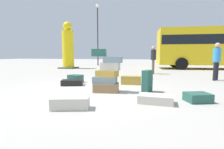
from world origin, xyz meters
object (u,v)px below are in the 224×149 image
object	(u,v)px
suitcase_teal_right_side	(198,97)
parked_bus	(218,46)
suitcase_black_foreground_near	(72,83)
suitcase_teal_behind_tower	(147,81)
person_tourist_with_camera	(153,57)
suitcase_cream_left_side	(155,99)
suitcase_teal_upright_blue	(75,78)
suitcase_cream_foreground_far	(70,103)
person_bearded_onlooker	(217,58)
yellow_dummy_statue	(68,48)
suitcase_tower	(107,75)
lamp_post	(98,26)
suitcase_tan_white_trunk	(131,80)

from	to	relation	value
suitcase_teal_right_side	parked_bus	bearing A→B (deg)	50.06
suitcase_black_foreground_near	suitcase_teal_behind_tower	bearing A→B (deg)	-28.02
person_tourist_with_camera	suitcase_teal_right_side	bearing A→B (deg)	3.16
suitcase_black_foreground_near	suitcase_cream_left_side	xyz separation A→B (m)	(2.92, -1.58, -0.01)
suitcase_teal_behind_tower	suitcase_teal_upright_blue	world-z (taller)	suitcase_teal_behind_tower
suitcase_cream_foreground_far	person_bearded_onlooker	distance (m)	6.64
yellow_dummy_statue	parked_bus	world-z (taller)	yellow_dummy_statue
suitcase_black_foreground_near	suitcase_tower	bearing A→B (deg)	-42.25
suitcase_cream_left_side	yellow_dummy_statue	xyz separation A→B (m)	(-7.03, 8.69, 1.58)
suitcase_teal_behind_tower	person_bearded_onlooker	world-z (taller)	person_bearded_onlooker
suitcase_tower	suitcase_teal_right_side	distance (m)	2.46
yellow_dummy_statue	lamp_post	bearing A→B (deg)	76.82
suitcase_cream_left_side	suitcase_teal_right_side	world-z (taller)	suitcase_teal_right_side
suitcase_tower	suitcase_teal_right_side	bearing A→B (deg)	-12.58
suitcase_tower	suitcase_teal_behind_tower	bearing A→B (deg)	9.85
yellow_dummy_statue	suitcase_cream_left_side	bearing A→B (deg)	-51.01
suitcase_teal_behind_tower	suitcase_cream_foreground_far	distance (m)	2.43
suitcase_cream_left_side	lamp_post	xyz separation A→B (m)	(-6.00, 13.09, 4.02)
suitcase_black_foreground_near	person_bearded_onlooker	distance (m)	6.10
lamp_post	yellow_dummy_statue	bearing A→B (deg)	-103.18
suitcase_teal_upright_blue	person_tourist_with_camera	xyz separation A→B (m)	(2.97, 3.94, 0.82)
suitcase_teal_right_side	person_tourist_with_camera	world-z (taller)	person_tourist_with_camera
suitcase_teal_behind_tower	suitcase_tower	bearing A→B (deg)	-152.43
suitcase_tan_white_trunk	person_bearded_onlooker	xyz separation A→B (m)	(3.39, 1.95, 0.80)
suitcase_teal_right_side	parked_bus	distance (m)	11.44
suitcase_black_foreground_near	suitcase_cream_left_side	size ratio (longest dim) A/B	0.96
suitcase_teal_right_side	parked_bus	xyz separation A→B (m)	(3.70, 10.69, 1.73)
person_bearded_onlooker	person_tourist_with_camera	distance (m)	3.30
suitcase_teal_upright_blue	suitcase_tan_white_trunk	bearing A→B (deg)	15.76
lamp_post	suitcase_teal_behind_tower	bearing A→B (deg)	-64.36
suitcase_tan_white_trunk	suitcase_teal_right_side	bearing A→B (deg)	-51.14
suitcase_teal_behind_tower	person_bearded_onlooker	size ratio (longest dim) A/B	0.40
suitcase_tower	parked_bus	xyz separation A→B (m)	(6.07, 10.16, 1.33)
suitcase_cream_foreground_far	person_bearded_onlooker	bearing A→B (deg)	33.99
suitcase_tan_white_trunk	suitcase_teal_upright_blue	distance (m)	2.25
suitcase_black_foreground_near	yellow_dummy_statue	world-z (taller)	yellow_dummy_statue
suitcase_cream_left_side	person_bearded_onlooker	distance (m)	5.00
yellow_dummy_statue	person_bearded_onlooker	bearing A→B (deg)	-25.02
suitcase_cream_foreground_far	suitcase_teal_upright_blue	world-z (taller)	suitcase_teal_upright_blue
suitcase_tower	suitcase_teal_behind_tower	distance (m)	1.20
parked_bus	person_tourist_with_camera	bearing A→B (deg)	-140.43
suitcase_cream_left_side	person_tourist_with_camera	distance (m)	6.25
suitcase_teal_upright_blue	lamp_post	bearing A→B (deg)	119.42
suitcase_black_foreground_near	person_bearded_onlooker	bearing A→B (deg)	8.33
person_bearded_onlooker	suitcase_cream_foreground_far	bearing A→B (deg)	0.35
suitcase_teal_behind_tower	person_tourist_with_camera	world-z (taller)	person_tourist_with_camera
suitcase_teal_right_side	person_tourist_with_camera	xyz separation A→B (m)	(-1.11, 5.83, 0.86)
suitcase_teal_upright_blue	suitcase_teal_behind_tower	bearing A→B (deg)	-7.12
suitcase_tower	suitcase_cream_left_side	xyz separation A→B (m)	(1.41, -0.89, -0.41)
suitcase_tower	suitcase_black_foreground_near	xyz separation A→B (m)	(-1.51, 0.69, -0.40)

